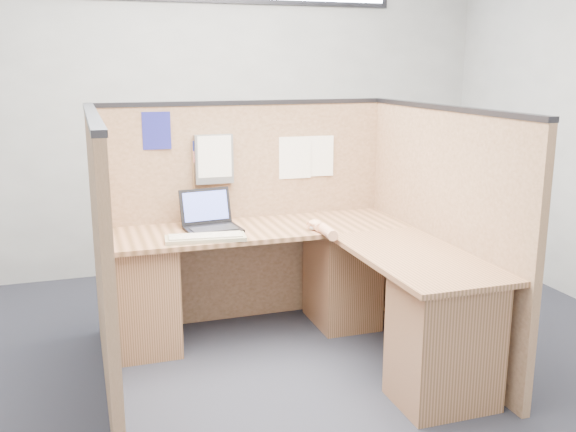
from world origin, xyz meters
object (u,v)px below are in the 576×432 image
object	(u,v)px
l_desk	(305,293)
mouse	(315,227)
laptop	(211,219)
keyboard	(206,238)

from	to	relation	value
l_desk	mouse	xyz separation A→B (m)	(0.15, 0.22, 0.36)
laptop	mouse	xyz separation A→B (m)	(0.63, -0.24, -0.04)
l_desk	laptop	size ratio (longest dim) A/B	5.37
keyboard	mouse	xyz separation A→B (m)	(0.72, 0.03, 0.01)
mouse	laptop	bearing A→B (deg)	158.87
mouse	keyboard	bearing A→B (deg)	-177.75
keyboard	l_desk	bearing A→B (deg)	-11.93
mouse	l_desk	bearing A→B (deg)	-124.09
keyboard	mouse	bearing A→B (deg)	8.76
laptop	mouse	size ratio (longest dim) A/B	3.66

